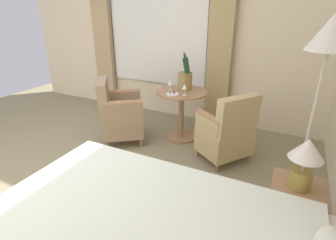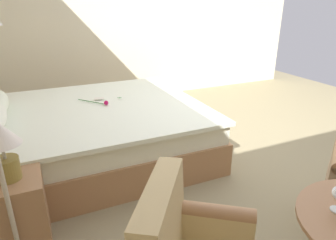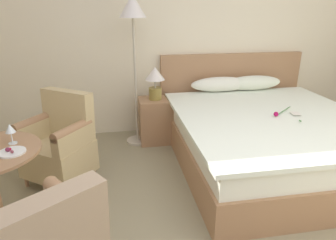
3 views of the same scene
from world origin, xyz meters
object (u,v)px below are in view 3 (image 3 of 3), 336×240
Objects in this scene: armchair_by_window at (60,145)px; floor_lamp_brass at (133,23)px; bedside_lamp at (155,80)px; snack_plate at (12,152)px; bed at (264,134)px; wine_glass_near_edge at (10,129)px; nightstand at (156,120)px.

floor_lamp_brass is at bearing 44.84° from armchair_by_window.
snack_plate is at bearing -126.51° from bedside_lamp.
armchair_by_window is (0.14, 0.80, -0.33)m from snack_plate.
bed is 2.49m from wine_glass_near_edge.
floor_lamp_brass reaches higher than snack_plate.
bedside_lamp reaches higher than armchair_by_window.
armchair_by_window is at bearing -135.16° from floor_lamp_brass.
armchair_by_window reaches higher than snack_plate.
snack_plate is at bearing -100.14° from armchair_by_window.
bedside_lamp is 0.70m from floor_lamp_brass.
bed is 13.04× the size of snack_plate.
nightstand is at bearing -0.69° from floor_lamp_brass.
snack_plate is (-2.29, -0.87, 0.41)m from bed.
nightstand is at bearing 0.00° from bedside_lamp.
snack_plate is (-1.18, -1.59, 0.45)m from nightstand.
bedside_lamp reaches higher than snack_plate.
armchair_by_window is at bearing -142.64° from nightstand.
wine_glass_near_edge is (-0.98, -1.44, -0.63)m from floor_lamp_brass.
snack_plate is 0.19× the size of armchair_by_window.
snack_plate is 0.88m from armchair_by_window.
floor_lamp_brass is 11.84× the size of wine_glass_near_edge.
bed is 5.68× the size of bedside_lamp.
snack_plate is at bearing -120.54° from floor_lamp_brass.
wine_glass_near_edge is 0.17× the size of armchair_by_window.
armchair_by_window reaches higher than wine_glass_near_edge.
nightstand is 0.53m from bedside_lamp.
nightstand is 1.20m from floor_lamp_brass.
wine_glass_near_edge is 0.86× the size of snack_plate.
nightstand is 3.74× the size of wine_glass_near_edge.
bedside_lamp is (-1.11, 0.72, 0.49)m from bed.
snack_plate is (-1.18, -1.59, -0.08)m from bedside_lamp.
bedside_lamp is at bearing -0.69° from floor_lamp_brass.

